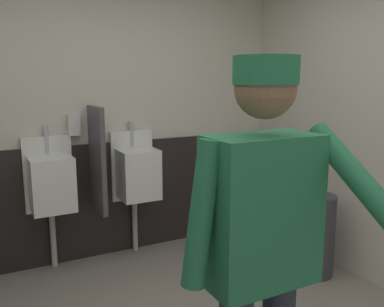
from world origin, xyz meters
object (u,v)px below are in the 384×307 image
urinal_left (51,183)px  urinal_middle (137,173)px  person (262,234)px  trash_bin (315,235)px  soap_dispenser (74,125)px

urinal_left → urinal_middle: bearing=0.0°
urinal_left → person: bearing=-78.3°
trash_bin → urinal_middle: bearing=137.3°
urinal_left → soap_dispenser: 0.53m
trash_bin → soap_dispenser: size_ratio=3.81×
person → trash_bin: size_ratio=2.51×
urinal_left → person: size_ratio=0.72×
urinal_middle → soap_dispenser: bearing=167.0°
urinal_left → soap_dispenser: soap_dispenser is taller
urinal_left → trash_bin: size_ratio=1.81×
urinal_left → soap_dispenser: size_ratio=6.89×
urinal_left → person: person is taller
urinal_left → trash_bin: 2.24m
urinal_left → trash_bin: (1.92, -1.07, -0.43)m
urinal_middle → urinal_left: bearing=180.0°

